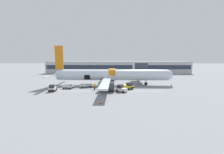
% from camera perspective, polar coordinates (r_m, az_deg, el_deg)
% --- Properties ---
extents(ground_plane, '(500.00, 500.00, 0.00)m').
position_cam_1_polar(ground_plane, '(38.49, 3.30, -4.51)').
color(ground_plane, gray).
extents(apron_marking_line, '(25.62, 0.44, 0.01)m').
position_cam_1_polar(apron_marking_line, '(34.47, -0.49, -5.88)').
color(apron_marking_line, silver).
rests_on(apron_marking_line, ground_plane).
extents(terminal_strip, '(80.67, 12.70, 6.78)m').
position_cam_1_polar(terminal_strip, '(81.57, 2.34, 4.13)').
color(terminal_strip, '#B2B2B7').
rests_on(terminal_strip, ground_plane).
extents(jet_bridge_stub, '(3.97, 10.23, 6.80)m').
position_cam_1_polar(jet_bridge_stub, '(48.16, 11.22, 3.66)').
color(jet_bridge_stub, '#4C4C51').
rests_on(jet_bridge_stub, ground_plane).
extents(airplane, '(36.86, 34.10, 12.00)m').
position_cam_1_polar(airplane, '(41.88, -0.70, 0.68)').
color(airplane, silver).
rests_on(airplane, ground_plane).
extents(baggage_tug_lead, '(2.99, 2.92, 1.77)m').
position_cam_1_polar(baggage_tug_lead, '(37.06, 6.85, -3.83)').
color(baggage_tug_lead, yellow).
rests_on(baggage_tug_lead, ground_plane).
extents(baggage_tug_mid, '(2.93, 2.64, 1.76)m').
position_cam_1_polar(baggage_tug_mid, '(33.63, 3.83, -4.95)').
color(baggage_tug_mid, silver).
rests_on(baggage_tug_mid, ground_plane).
extents(baggage_tug_rear, '(2.13, 2.78, 1.72)m').
position_cam_1_polar(baggage_tug_rear, '(37.25, -23.53, -4.39)').
color(baggage_tug_rear, white).
rests_on(baggage_tug_rear, ground_plane).
extents(baggage_cart_loading, '(4.24, 2.47, 0.93)m').
position_cam_1_polar(baggage_cart_loading, '(39.42, -10.58, -3.59)').
color(baggage_cart_loading, '#B7BABF').
rests_on(baggage_cart_loading, ground_plane).
extents(baggage_cart_queued, '(3.63, 2.21, 1.09)m').
position_cam_1_polar(baggage_cart_queued, '(39.22, -17.70, -3.84)').
color(baggage_cart_queued, silver).
rests_on(baggage_cart_queued, ground_plane).
extents(ground_crew_loader_a, '(0.58, 0.41, 1.66)m').
position_cam_1_polar(ground_crew_loader_a, '(38.36, -4.59, -3.23)').
color(ground_crew_loader_a, '#1E2338').
rests_on(ground_crew_loader_a, ground_plane).
extents(ground_crew_loader_b, '(0.61, 0.44, 1.76)m').
position_cam_1_polar(ground_crew_loader_b, '(36.21, -7.23, -3.81)').
color(ground_crew_loader_b, black).
rests_on(ground_crew_loader_b, ground_plane).
extents(ground_crew_driver, '(0.53, 0.51, 1.62)m').
position_cam_1_polar(ground_crew_driver, '(39.74, -5.49, -2.90)').
color(ground_crew_driver, '#2D2D33').
rests_on(ground_crew_driver, ground_plane).
extents(ground_crew_supervisor, '(0.39, 0.59, 1.72)m').
position_cam_1_polar(ground_crew_supervisor, '(37.30, -4.70, -3.48)').
color(ground_crew_supervisor, black).
rests_on(ground_crew_supervisor, ground_plane).
extents(safety_cone_nose, '(0.64, 0.64, 0.71)m').
position_cam_1_polar(safety_cone_nose, '(44.26, 23.38, -3.12)').
color(safety_cone_nose, black).
rests_on(safety_cone_nose, ground_plane).
extents(safety_cone_engine_left, '(0.49, 0.49, 0.66)m').
position_cam_1_polar(safety_cone_engine_left, '(25.01, -4.96, -10.31)').
color(safety_cone_engine_left, black).
rests_on(safety_cone_engine_left, ground_plane).
extents(safety_cone_wingtip, '(0.56, 0.56, 0.70)m').
position_cam_1_polar(safety_cone_wingtip, '(34.13, 1.18, -5.46)').
color(safety_cone_wingtip, black).
rests_on(safety_cone_wingtip, ground_plane).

